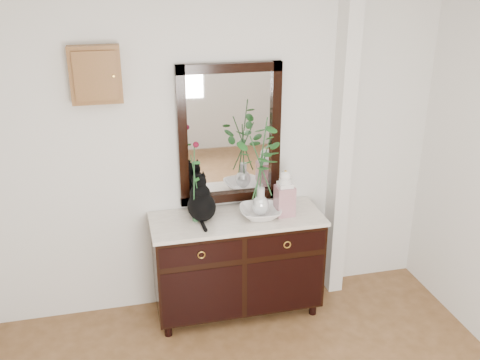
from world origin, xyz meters
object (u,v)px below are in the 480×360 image
object	(u,v)px
sideboard	(237,260)
cat	(201,198)
ginger_jar	(285,192)
lotus_bowl	(260,212)

from	to	relation	value
sideboard	cat	xyz separation A→B (m)	(-0.27, 0.04, 0.55)
ginger_jar	lotus_bowl	bearing A→B (deg)	-178.30
sideboard	lotus_bowl	bearing A→B (deg)	-11.16
sideboard	lotus_bowl	distance (m)	0.45
cat	lotus_bowl	xyz separation A→B (m)	(0.44, -0.08, -0.13)
sideboard	cat	bearing A→B (deg)	171.35
cat	sideboard	bearing A→B (deg)	-11.03
lotus_bowl	sideboard	bearing A→B (deg)	168.84
sideboard	ginger_jar	size ratio (longest dim) A/B	3.58
cat	ginger_jar	size ratio (longest dim) A/B	0.93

